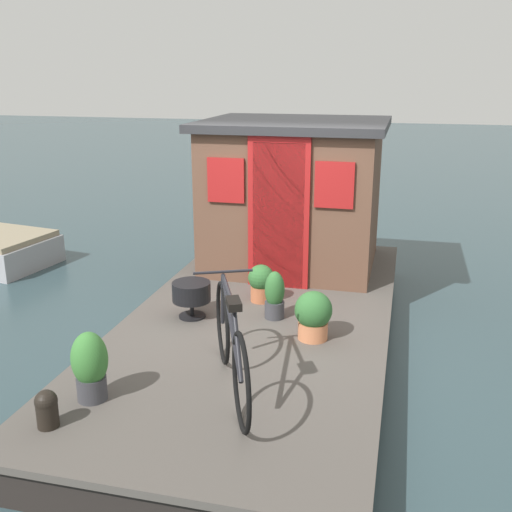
{
  "coord_description": "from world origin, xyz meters",
  "views": [
    {
      "loc": [
        -5.8,
        -1.39,
        2.86
      ],
      "look_at": [
        -0.2,
        0.0,
        1.09
      ],
      "focal_mm": 42.55,
      "sensor_mm": 36.0,
      "label": 1
    }
  ],
  "objects_px": {
    "potted_plant_lavender": "(275,296)",
    "potted_plant_sage": "(313,315)",
    "houseboat_cabin": "(294,193)",
    "potted_plant_fern": "(261,282)",
    "potted_plant_rosemary": "(90,366)",
    "bicycle": "(231,345)",
    "mooring_bollard": "(47,408)",
    "charcoal_grill": "(191,293)"
  },
  "relations": [
    {
      "from": "potted_plant_rosemary",
      "to": "charcoal_grill",
      "type": "xyz_separation_m",
      "value": [
        1.75,
        -0.2,
        -0.02
      ]
    },
    {
      "from": "bicycle",
      "to": "mooring_bollard",
      "type": "relative_size",
      "value": 5.75
    },
    {
      "from": "potted_plant_fern",
      "to": "charcoal_grill",
      "type": "relative_size",
      "value": 1.06
    },
    {
      "from": "potted_plant_lavender",
      "to": "potted_plant_sage",
      "type": "xyz_separation_m",
      "value": [
        -0.42,
        -0.47,
        0.01
      ]
    },
    {
      "from": "potted_plant_lavender",
      "to": "potted_plant_sage",
      "type": "bearing_deg",
      "value": -131.63
    },
    {
      "from": "houseboat_cabin",
      "to": "potted_plant_lavender",
      "type": "relative_size",
      "value": 4.54
    },
    {
      "from": "houseboat_cabin",
      "to": "charcoal_grill",
      "type": "height_order",
      "value": "houseboat_cabin"
    },
    {
      "from": "potted_plant_rosemary",
      "to": "bicycle",
      "type": "bearing_deg",
      "value": -69.07
    },
    {
      "from": "houseboat_cabin",
      "to": "charcoal_grill",
      "type": "bearing_deg",
      "value": 161.98
    },
    {
      "from": "houseboat_cabin",
      "to": "bicycle",
      "type": "xyz_separation_m",
      "value": [
        -3.44,
        -0.15,
        -0.55
      ]
    },
    {
      "from": "potted_plant_lavender",
      "to": "potted_plant_rosemary",
      "type": "bearing_deg",
      "value": 151.97
    },
    {
      "from": "potted_plant_fern",
      "to": "potted_plant_rosemary",
      "type": "relative_size",
      "value": 0.74
    },
    {
      "from": "bicycle",
      "to": "potted_plant_fern",
      "type": "distance_m",
      "value": 2.01
    },
    {
      "from": "potted_plant_rosemary",
      "to": "houseboat_cabin",
      "type": "bearing_deg",
      "value": -12.8
    },
    {
      "from": "bicycle",
      "to": "potted_plant_rosemary",
      "type": "height_order",
      "value": "bicycle"
    },
    {
      "from": "houseboat_cabin",
      "to": "potted_plant_rosemary",
      "type": "bearing_deg",
      "value": 167.2
    },
    {
      "from": "houseboat_cabin",
      "to": "potted_plant_fern",
      "type": "bearing_deg",
      "value": 176.77
    },
    {
      "from": "potted_plant_lavender",
      "to": "charcoal_grill",
      "type": "relative_size",
      "value": 1.27
    },
    {
      "from": "potted_plant_lavender",
      "to": "potted_plant_sage",
      "type": "distance_m",
      "value": 0.62
    },
    {
      "from": "bicycle",
      "to": "potted_plant_fern",
      "type": "relative_size",
      "value": 3.93
    },
    {
      "from": "potted_plant_rosemary",
      "to": "potted_plant_sage",
      "type": "xyz_separation_m",
      "value": [
        1.53,
        -1.5,
        -0.04
      ]
    },
    {
      "from": "houseboat_cabin",
      "to": "potted_plant_lavender",
      "type": "distance_m",
      "value": 2.02
    },
    {
      "from": "potted_plant_fern",
      "to": "mooring_bollard",
      "type": "relative_size",
      "value": 1.47
    },
    {
      "from": "potted_plant_lavender",
      "to": "mooring_bollard",
      "type": "height_order",
      "value": "potted_plant_lavender"
    },
    {
      "from": "potted_plant_fern",
      "to": "potted_plant_rosemary",
      "type": "bearing_deg",
      "value": 161.64
    },
    {
      "from": "potted_plant_fern",
      "to": "bicycle",
      "type": "bearing_deg",
      "value": -173.32
    },
    {
      "from": "potted_plant_fern",
      "to": "houseboat_cabin",
      "type": "bearing_deg",
      "value": -3.23
    },
    {
      "from": "potted_plant_sage",
      "to": "potted_plant_rosemary",
      "type": "bearing_deg",
      "value": 135.52
    },
    {
      "from": "houseboat_cabin",
      "to": "potted_plant_sage",
      "type": "relative_size",
      "value": 4.82
    },
    {
      "from": "bicycle",
      "to": "potted_plant_sage",
      "type": "xyz_separation_m",
      "value": [
        1.14,
        -0.48,
        -0.15
      ]
    },
    {
      "from": "bicycle",
      "to": "potted_plant_lavender",
      "type": "distance_m",
      "value": 1.56
    },
    {
      "from": "bicycle",
      "to": "mooring_bollard",
      "type": "xyz_separation_m",
      "value": [
        -0.82,
        1.14,
        -0.25
      ]
    },
    {
      "from": "houseboat_cabin",
      "to": "mooring_bollard",
      "type": "height_order",
      "value": "houseboat_cabin"
    },
    {
      "from": "houseboat_cabin",
      "to": "potted_plant_fern",
      "type": "xyz_separation_m",
      "value": [
        -1.45,
        0.08,
        -0.72
      ]
    },
    {
      "from": "potted_plant_sage",
      "to": "mooring_bollard",
      "type": "distance_m",
      "value": 2.54
    },
    {
      "from": "potted_plant_fern",
      "to": "potted_plant_lavender",
      "type": "distance_m",
      "value": 0.5
    },
    {
      "from": "houseboat_cabin",
      "to": "potted_plant_rosemary",
      "type": "distance_m",
      "value": 3.98
    },
    {
      "from": "potted_plant_sage",
      "to": "charcoal_grill",
      "type": "relative_size",
      "value": 1.19
    },
    {
      "from": "charcoal_grill",
      "to": "mooring_bollard",
      "type": "relative_size",
      "value": 1.39
    },
    {
      "from": "potted_plant_fern",
      "to": "charcoal_grill",
      "type": "xyz_separation_m",
      "value": [
        -0.62,
        0.59,
        0.04
      ]
    },
    {
      "from": "houseboat_cabin",
      "to": "mooring_bollard",
      "type": "bearing_deg",
      "value": 166.85
    },
    {
      "from": "potted_plant_rosemary",
      "to": "potted_plant_sage",
      "type": "height_order",
      "value": "potted_plant_rosemary"
    }
  ]
}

